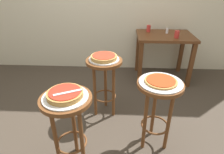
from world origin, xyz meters
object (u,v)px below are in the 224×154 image
object	(u,v)px
cup_far_edge	(149,28)
stool_middle	(158,100)
stool_foreground	(68,116)
pizza_server_knife	(68,92)
cup_near_edge	(177,34)
pizza_leftside	(104,57)
stool_leftside	(104,74)
serving_plate_leftside	(104,59)
pizza_middle	(161,81)
serving_plate_foreground	(65,97)
serving_plate_middle	(161,82)
pizza_foreground	(65,94)
condiment_shaker	(167,31)
dining_table	(164,43)

from	to	relation	value
cup_far_edge	stool_middle	bearing A→B (deg)	-92.73
stool_foreground	pizza_server_knife	xyz separation A→B (m)	(0.03, -0.02, 0.24)
pizza_server_knife	cup_near_edge	bearing A→B (deg)	27.43
cup_far_edge	pizza_leftside	bearing A→B (deg)	-118.94
stool_leftside	pizza_leftside	xyz separation A→B (m)	(0.00, -0.00, 0.22)
pizza_server_knife	serving_plate_leftside	bearing A→B (deg)	49.83
pizza_leftside	pizza_server_knife	size ratio (longest dim) A/B	1.34
pizza_middle	stool_leftside	bearing A→B (deg)	137.84
stool_foreground	serving_plate_leftside	xyz separation A→B (m)	(0.24, 0.77, 0.19)
pizza_middle	serving_plate_foreground	bearing A→B (deg)	-161.17
serving_plate_middle	pizza_server_knife	distance (m)	0.81
serving_plate_leftside	pizza_server_knife	xyz separation A→B (m)	(-0.21, -0.79, 0.06)
pizza_foreground	cup_near_edge	xyz separation A→B (m)	(1.24, 1.58, 0.05)
stool_middle	cup_near_edge	xyz separation A→B (m)	(0.45, 1.31, 0.26)
stool_foreground	condiment_shaker	size ratio (longest dim) A/B	8.52
serving_plate_leftside	pizza_leftside	xyz separation A→B (m)	(0.00, 0.00, 0.03)
stool_middle	pizza_middle	bearing A→B (deg)	0.00
stool_foreground	stool_leftside	distance (m)	0.80
serving_plate_leftside	dining_table	xyz separation A→B (m)	(0.87, 0.98, -0.12)
serving_plate_middle	pizza_server_knife	bearing A→B (deg)	-159.14
pizza_middle	pizza_leftside	distance (m)	0.74
stool_leftside	stool_foreground	bearing A→B (deg)	-107.12
stool_middle	pizza_server_knife	xyz separation A→B (m)	(-0.76, -0.29, 0.24)
pizza_foreground	dining_table	world-z (taller)	pizza_foreground
stool_middle	pizza_leftside	distance (m)	0.77
stool_foreground	pizza_server_knife	distance (m)	0.25
stool_middle	cup_near_edge	distance (m)	1.41
pizza_foreground	cup_far_edge	bearing A→B (deg)	65.57
dining_table	serving_plate_foreground	bearing A→B (deg)	-122.35
serving_plate_middle	cup_near_edge	xyz separation A→B (m)	(0.45, 1.31, 0.07)
serving_plate_foreground	serving_plate_leftside	distance (m)	0.80
serving_plate_foreground	dining_table	world-z (taller)	dining_table
serving_plate_foreground	serving_plate_leftside	xyz separation A→B (m)	(0.24, 0.77, 0.00)
pizza_leftside	serving_plate_foreground	bearing A→B (deg)	-107.12
stool_middle	condiment_shaker	xyz separation A→B (m)	(0.36, 1.56, 0.25)
serving_plate_middle	condiment_shaker	xyz separation A→B (m)	(0.36, 1.56, 0.06)
serving_plate_foreground	dining_table	size ratio (longest dim) A/B	0.42
serving_plate_middle	pizza_leftside	distance (m)	0.74
stool_leftside	dining_table	bearing A→B (deg)	48.43
stool_middle	stool_leftside	distance (m)	0.74
serving_plate_middle	cup_far_edge	bearing A→B (deg)	87.27
pizza_foreground	serving_plate_middle	bearing A→B (deg)	18.83
serving_plate_middle	pizza_server_knife	size ratio (longest dim) A/B	1.77
cup_near_edge	condiment_shaker	bearing A→B (deg)	110.64
serving_plate_middle	dining_table	bearing A→B (deg)	77.72
serving_plate_foreground	condiment_shaker	size ratio (longest dim) A/B	4.20
stool_middle	condiment_shaker	distance (m)	1.62
pizza_foreground	condiment_shaker	bearing A→B (deg)	57.83
stool_middle	dining_table	xyz separation A→B (m)	(0.32, 1.48, 0.07)
pizza_middle	pizza_foreground	bearing A→B (deg)	-161.17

